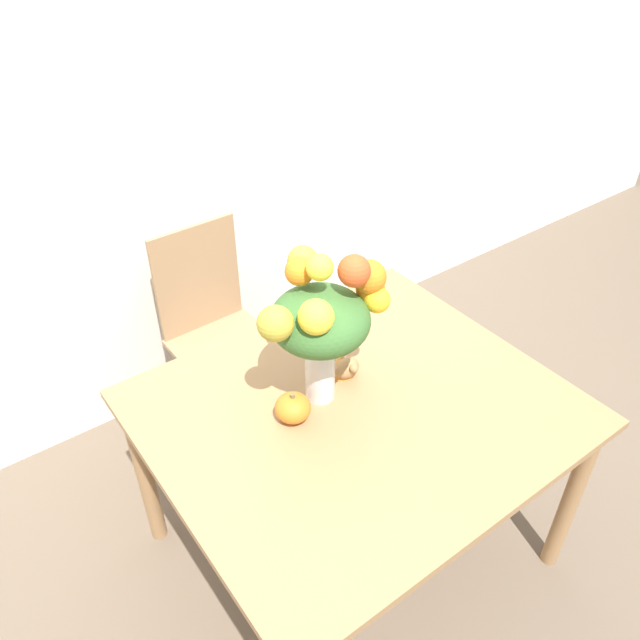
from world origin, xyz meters
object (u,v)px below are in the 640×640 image
object	(u,v)px
pumpkin	(293,408)
dining_chair_near_window	(217,332)
turkey_figurine	(344,365)
flower_vase	(323,317)

from	to	relation	value
pumpkin	dining_chair_near_window	xyz separation A→B (m)	(0.17, 0.86, -0.32)
turkey_figurine	pumpkin	bearing A→B (deg)	-164.69
flower_vase	turkey_figurine	size ratio (longest dim) A/B	4.21
flower_vase	dining_chair_near_window	distance (m)	1.02
pumpkin	dining_chair_near_window	world-z (taller)	dining_chair_near_window
pumpkin	dining_chair_near_window	bearing A→B (deg)	78.78
turkey_figurine	dining_chair_near_window	world-z (taller)	dining_chair_near_window
flower_vase	pumpkin	bearing A→B (deg)	-167.34
pumpkin	turkey_figurine	size ratio (longest dim) A/B	0.90
flower_vase	turkey_figurine	distance (m)	0.31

